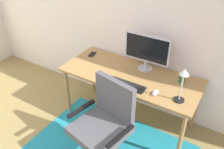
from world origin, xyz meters
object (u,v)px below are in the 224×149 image
cell_phone (92,54)px  office_chair (104,130)px  computer_mouse (155,93)px  keyboard (127,85)px  coffee_cup (182,78)px  monitor (147,50)px  desk_lamp (183,79)px  desk (130,78)px

cell_phone → office_chair: office_chair is taller
computer_mouse → keyboard: bearing=-175.9°
computer_mouse → office_chair: size_ratio=0.11×
coffee_cup → cell_phone: size_ratio=0.74×
keyboard → cell_phone: size_ratio=3.07×
computer_mouse → office_chair: office_chair is taller
keyboard → coffee_cup: coffee_cup is taller
computer_mouse → monitor: bearing=126.5°
cell_phone → desk_lamp: 1.39m
coffee_cup → office_chair: bearing=-119.2°
monitor → office_chair: 1.06m
desk_lamp → office_chair: 0.94m
desk → keyboard: (0.07, -0.22, 0.07)m
desk → monitor: (0.10, 0.21, 0.32)m
computer_mouse → coffee_cup: (0.17, 0.36, 0.04)m
computer_mouse → coffee_cup: bearing=65.4°
keyboard → desk: bearing=108.4°
keyboard → desk_lamp: desk_lamp is taller
keyboard → office_chair: (0.01, -0.48, -0.27)m
computer_mouse → cell_phone: size_ratio=0.74×
keyboard → coffee_cup: bearing=37.9°
computer_mouse → desk_lamp: (0.25, 0.03, 0.24)m
monitor → cell_phone: bearing=-176.6°
cell_phone → computer_mouse: bearing=-29.7°
coffee_cup → desk_lamp: 0.40m
monitor → cell_phone: size_ratio=4.04×
desk → cell_phone: 0.70m
monitor → cell_phone: 0.82m
monitor → coffee_cup: (0.47, -0.05, -0.21)m
keyboard → computer_mouse: computer_mouse is taller
cell_phone → desk_lamp: size_ratio=0.37×
computer_mouse → desk_lamp: 0.34m
monitor → desk_lamp: bearing=-35.1°
coffee_cup → keyboard: bearing=-142.1°
desk_lamp → keyboard: bearing=-175.2°
monitor → keyboard: 0.51m
monitor → desk_lamp: size_ratio=1.51×
coffee_cup → desk_lamp: desk_lamp is taller
desk → desk_lamp: 0.75m
monitor → computer_mouse: bearing=-53.5°
desk → computer_mouse: computer_mouse is taller
keyboard → computer_mouse: 0.33m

